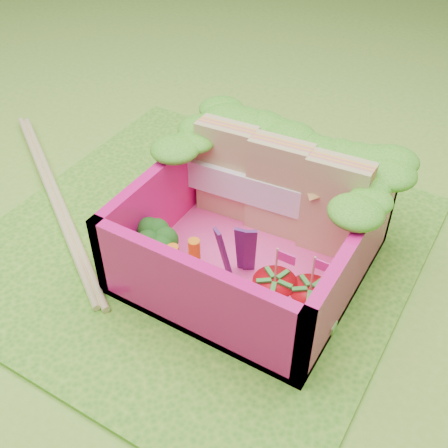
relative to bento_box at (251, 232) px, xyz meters
name	(u,v)px	position (x,y,z in m)	size (l,w,h in m)	color
ground	(199,247)	(-0.37, 0.00, -0.31)	(14.00, 14.00, 0.00)	#7AB332
placemat	(199,245)	(-0.37, 0.00, -0.29)	(2.60, 2.60, 0.03)	#499C23
bento_floor	(250,262)	(0.00, 0.00, -0.25)	(1.30, 1.30, 0.05)	#FF4197
bento_box	(251,232)	(0.00, 0.00, 0.00)	(1.30, 1.30, 0.55)	#E41376
lettuce_ruffle	(292,144)	(0.00, 0.50, 0.33)	(1.43, 0.83, 0.11)	#207B16
sandwich_stack	(279,189)	(0.00, 0.34, 0.10)	(1.19, 0.27, 0.66)	tan
broccoli	(155,241)	(-0.47, -0.32, -0.05)	(0.33, 0.33, 0.26)	#599448
carrot_sticks	(185,260)	(-0.26, -0.32, -0.10)	(0.16, 0.15, 0.27)	orange
purple_wedges	(238,251)	(0.00, -0.15, -0.04)	(0.19, 0.15, 0.38)	#461752
strawberry_left	(274,295)	(0.31, -0.30, -0.10)	(0.24, 0.24, 0.48)	red
strawberry_right	(308,303)	(0.49, -0.25, -0.10)	(0.24, 0.24, 0.48)	red
snap_peas	(295,303)	(0.40, -0.21, -0.20)	(0.60, 0.58, 0.05)	#63C63E
chopsticks	(55,196)	(-1.50, -0.13, -0.25)	(2.00, 1.32, 0.05)	#D6BD75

